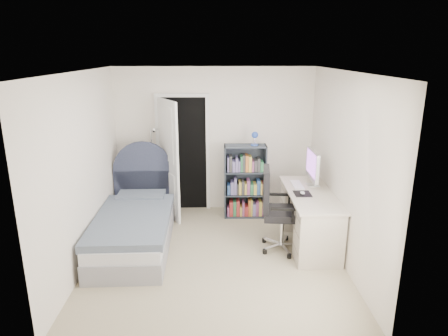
{
  "coord_description": "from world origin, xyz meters",
  "views": [
    {
      "loc": [
        0.01,
        -5.0,
        2.73
      ],
      "look_at": [
        0.13,
        0.42,
        1.15
      ],
      "focal_mm": 32.0,
      "sensor_mm": 36.0,
      "label": 1
    }
  ],
  "objects_px": {
    "bed": "(135,224)",
    "floor_lamp": "(154,177)",
    "nightstand": "(144,193)",
    "desk": "(309,215)",
    "bookcase": "(245,185)",
    "office_chair": "(276,206)"
  },
  "relations": [
    {
      "from": "bed",
      "to": "nightstand",
      "type": "height_order",
      "value": "bed"
    },
    {
      "from": "bed",
      "to": "nightstand",
      "type": "distance_m",
      "value": 1.17
    },
    {
      "from": "floor_lamp",
      "to": "desk",
      "type": "distance_m",
      "value": 2.77
    },
    {
      "from": "nightstand",
      "to": "floor_lamp",
      "type": "height_order",
      "value": "floor_lamp"
    },
    {
      "from": "bookcase",
      "to": "office_chair",
      "type": "xyz_separation_m",
      "value": [
        0.34,
        -1.2,
        0.09
      ]
    },
    {
      "from": "bed",
      "to": "desk",
      "type": "bearing_deg",
      "value": -0.44
    },
    {
      "from": "bed",
      "to": "nightstand",
      "type": "bearing_deg",
      "value": 93.21
    },
    {
      "from": "desk",
      "to": "bookcase",
      "type": "bearing_deg",
      "value": 130.15
    },
    {
      "from": "nightstand",
      "to": "bookcase",
      "type": "height_order",
      "value": "bookcase"
    },
    {
      "from": "floor_lamp",
      "to": "bookcase",
      "type": "height_order",
      "value": "floor_lamp"
    },
    {
      "from": "bed",
      "to": "floor_lamp",
      "type": "height_order",
      "value": "floor_lamp"
    },
    {
      "from": "bed",
      "to": "bookcase",
      "type": "relative_size",
      "value": 1.47
    },
    {
      "from": "nightstand",
      "to": "bookcase",
      "type": "bearing_deg",
      "value": -5.44
    },
    {
      "from": "bed",
      "to": "floor_lamp",
      "type": "xyz_separation_m",
      "value": [
        0.1,
        1.28,
        0.32
      ]
    },
    {
      "from": "nightstand",
      "to": "desk",
      "type": "height_order",
      "value": "desk"
    },
    {
      "from": "bed",
      "to": "bookcase",
      "type": "distance_m",
      "value": 1.98
    },
    {
      "from": "nightstand",
      "to": "desk",
      "type": "bearing_deg",
      "value": -24.47
    },
    {
      "from": "nightstand",
      "to": "desk",
      "type": "relative_size",
      "value": 0.34
    },
    {
      "from": "bed",
      "to": "office_chair",
      "type": "distance_m",
      "value": 2.06
    },
    {
      "from": "bookcase",
      "to": "desk",
      "type": "relative_size",
      "value": 0.92
    },
    {
      "from": "bed",
      "to": "floor_lamp",
      "type": "relative_size",
      "value": 1.44
    },
    {
      "from": "floor_lamp",
      "to": "bookcase",
      "type": "distance_m",
      "value": 1.6
    }
  ]
}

